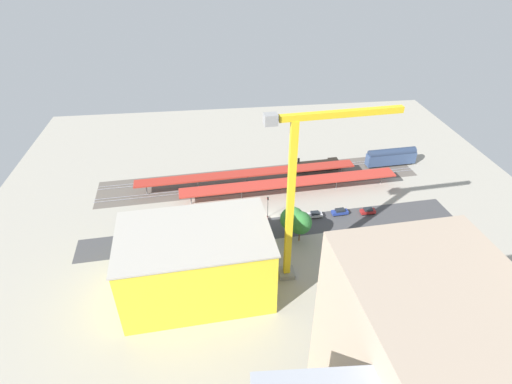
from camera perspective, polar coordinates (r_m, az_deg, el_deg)
ground_plane at (r=112.30m, az=2.00°, el=-3.36°), size 160.81×160.81×0.00m
rail_bed at (r=128.51m, az=0.65°, el=1.88°), size 101.26×21.33×0.01m
street_asphalt at (r=107.97m, az=2.45°, el=-5.11°), size 100.88×15.43×0.01m
track_rails at (r=128.41m, az=0.66°, el=1.95°), size 100.31×14.92×0.12m
platform_canopy_near at (r=119.88m, az=4.85°, el=1.37°), size 65.52×9.22×4.06m
platform_canopy_far at (r=123.59m, az=-1.23°, el=2.66°), size 67.92×8.51×4.27m
locomotive at (r=134.24m, az=8.78°, el=3.79°), size 16.61×3.53×4.87m
passenger_coach at (r=141.95m, az=18.57°, el=4.78°), size 17.08×3.96×6.12m
parked_car_0 at (r=116.86m, az=15.53°, el=-2.64°), size 4.24×1.90×1.71m
parked_car_1 at (r=114.69m, az=11.76°, el=-2.79°), size 4.68×2.07×1.73m
parked_car_2 at (r=112.50m, az=8.31°, el=-3.21°), size 4.15×1.89×1.64m
parked_car_3 at (r=111.09m, az=4.50°, el=-3.40°), size 4.14×1.94×1.87m
parked_car_4 at (r=109.74m, az=0.57°, el=-3.87°), size 4.13×1.90×1.65m
construction_building at (r=87.27m, az=-8.40°, el=-9.91°), size 31.79×21.31×15.62m
construction_roof_slab at (r=82.03m, az=-8.85°, el=-5.83°), size 32.43×21.95×0.40m
tower_crane at (r=80.92m, az=6.30°, el=0.43°), size 26.49×3.90×39.83m
box_truck_0 at (r=102.61m, az=-12.68°, el=-7.35°), size 8.44×2.80×3.12m
street_tree_0 at (r=101.73m, az=5.18°, el=-3.83°), size 6.28×6.28×9.00m
street_tree_1 at (r=102.53m, az=-16.18°, el=-5.71°), size 5.91×5.91×7.69m
street_tree_2 at (r=100.89m, az=6.27°, el=-4.34°), size 5.86×5.86×8.68m
street_tree_3 at (r=99.86m, az=-2.89°, el=-4.89°), size 4.36×4.36×7.56m
traffic_light at (r=109.17m, az=1.68°, el=-1.71°), size 0.50×0.36×6.68m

